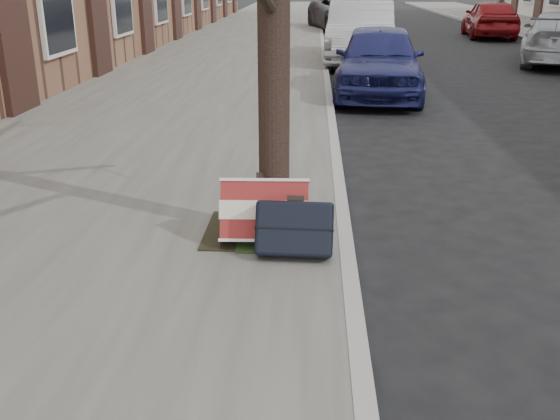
# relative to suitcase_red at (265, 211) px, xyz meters

# --- Properties ---
(ground) EXTENTS (120.00, 120.00, 0.00)m
(ground) POSITION_rel_suitcase_red_xyz_m (1.91, -0.98, -0.39)
(ground) COLOR black
(ground) RESTS_ON ground
(near_sidewalk) EXTENTS (5.00, 70.00, 0.12)m
(near_sidewalk) POSITION_rel_suitcase_red_xyz_m (-1.79, 14.02, -0.33)
(near_sidewalk) COLOR slate
(near_sidewalk) RESTS_ON ground
(dirt_patch) EXTENTS (0.85, 0.85, 0.02)m
(dirt_patch) POSITION_rel_suitcase_red_xyz_m (-0.09, 0.22, -0.26)
(dirt_patch) COLOR black
(dirt_patch) RESTS_ON near_sidewalk
(suitcase_red) EXTENTS (0.70, 0.40, 0.54)m
(suitcase_red) POSITION_rel_suitcase_red_xyz_m (0.00, 0.00, 0.00)
(suitcase_red) COLOR maroon
(suitcase_red) RESTS_ON near_sidewalk
(suitcase_navy) EXTENTS (0.60, 0.37, 0.46)m
(suitcase_navy) POSITION_rel_suitcase_red_xyz_m (0.25, -0.25, -0.04)
(suitcase_navy) COLOR black
(suitcase_navy) RESTS_ON near_sidewalk
(car_near_front) EXTENTS (1.90, 4.01, 1.32)m
(car_near_front) POSITION_rel_suitcase_red_xyz_m (1.59, 7.32, 0.27)
(car_near_front) COLOR #1A1D52
(car_near_front) RESTS_ON ground
(car_near_mid) EXTENTS (1.94, 4.74, 1.53)m
(car_near_mid) POSITION_rel_suitcase_red_xyz_m (1.56, 12.06, 0.38)
(car_near_mid) COLOR #A8AAB0
(car_near_mid) RESTS_ON ground
(car_near_back) EXTENTS (3.55, 5.87, 1.52)m
(car_near_back) POSITION_rel_suitcase_red_xyz_m (1.77, 21.68, 0.37)
(car_near_back) COLOR #36363B
(car_near_back) RESTS_ON ground
(car_far_back) EXTENTS (1.99, 4.15, 1.37)m
(car_far_back) POSITION_rel_suitcase_red_xyz_m (6.75, 19.33, 0.30)
(car_far_back) COLOR maroon
(car_far_back) RESTS_ON ground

